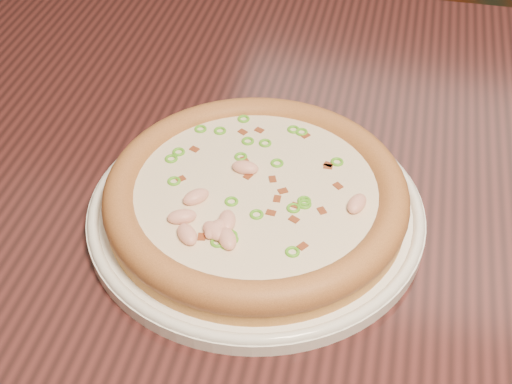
# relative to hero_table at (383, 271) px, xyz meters

# --- Properties ---
(hero_table) EXTENTS (1.20, 0.80, 0.75)m
(hero_table) POSITION_rel_hero_table_xyz_m (0.00, 0.00, 0.00)
(hero_table) COLOR black
(hero_table) RESTS_ON ground
(plate) EXTENTS (0.30, 0.30, 0.02)m
(plate) POSITION_rel_hero_table_xyz_m (-0.12, -0.05, 0.11)
(plate) COLOR white
(plate) RESTS_ON hero_table
(pizza) EXTENTS (0.26, 0.26, 0.03)m
(pizza) POSITION_rel_hero_table_xyz_m (-0.12, -0.05, 0.13)
(pizza) COLOR #CF9349
(pizza) RESTS_ON plate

